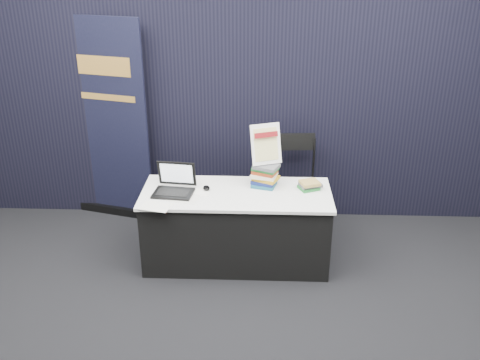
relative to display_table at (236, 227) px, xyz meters
name	(u,v)px	position (x,y,z in m)	size (l,w,h in m)	color
floor	(234,292)	(0.00, -0.55, -0.38)	(8.00, 8.00, 0.00)	black
wall_back	(247,28)	(0.00, 3.45, 1.37)	(8.00, 0.02, 3.50)	beige
drape_partition	(241,113)	(0.00, 1.05, 0.82)	(6.00, 0.08, 2.40)	black
display_table	(236,227)	(0.00, 0.00, 0.00)	(1.80, 0.75, 0.75)	black
laptop	(174,186)	(-0.59, -0.02, 0.44)	(0.39, 0.33, 0.28)	black
mouse	(206,188)	(-0.29, 0.05, 0.39)	(0.06, 0.10, 0.03)	black
brochure_left	(156,206)	(-0.71, -0.32, 0.38)	(0.27, 0.19, 0.00)	white
brochure_mid	(183,198)	(-0.49, -0.14, 0.38)	(0.29, 0.20, 0.00)	silver
brochure_right	(195,192)	(-0.39, -0.02, 0.38)	(0.26, 0.19, 0.00)	white
pen_cup	(165,177)	(-0.71, 0.23, 0.42)	(0.07, 0.07, 0.09)	black
book_stack_tall	(265,175)	(0.27, 0.16, 0.49)	(0.28, 0.25, 0.22)	#1B5367
book_stack_short	(310,185)	(0.70, 0.10, 0.41)	(0.23, 0.20, 0.08)	#1D6D2C
info_sign	(266,145)	(0.27, 0.19, 0.79)	(0.31, 0.21, 0.40)	black
pullup_banner	(111,133)	(-1.42, 0.95, 0.62)	(0.94, 0.34, 2.24)	black
stacking_chair	(292,182)	(0.57, 0.60, 0.22)	(0.52, 0.52, 1.07)	black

